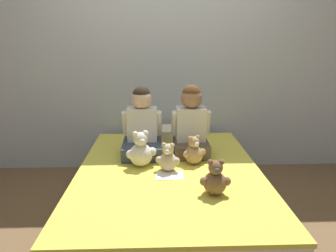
{
  "coord_description": "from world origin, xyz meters",
  "views": [
    {
      "loc": [
        -0.08,
        -2.18,
        1.43
      ],
      "look_at": [
        0.0,
        0.26,
        0.72
      ],
      "focal_mm": 32.0,
      "sensor_mm": 36.0,
      "label": 1
    }
  ],
  "objects_px": {
    "bed": "(169,194)",
    "teddy_bear_between_children": "(168,159)",
    "child_on_left": "(142,128)",
    "pillow_at_headboard": "(166,133)",
    "teddy_bear_held_by_left_child": "(141,151)",
    "sign_card": "(169,175)",
    "child_on_right": "(191,124)",
    "teddy_bear_at_foot_of_bed": "(215,180)",
    "teddy_bear_held_by_right_child": "(194,152)"
  },
  "relations": [
    {
      "from": "teddy_bear_held_by_left_child",
      "to": "bed",
      "type": "bearing_deg",
      "value": -35.32
    },
    {
      "from": "child_on_right",
      "to": "sign_card",
      "type": "xyz_separation_m",
      "value": [
        -0.21,
        -0.46,
        -0.27
      ]
    },
    {
      "from": "pillow_at_headboard",
      "to": "sign_card",
      "type": "height_order",
      "value": "pillow_at_headboard"
    },
    {
      "from": "bed",
      "to": "teddy_bear_between_children",
      "type": "distance_m",
      "value": 0.32
    },
    {
      "from": "teddy_bear_between_children",
      "to": "child_on_left",
      "type": "bearing_deg",
      "value": 131.47
    },
    {
      "from": "pillow_at_headboard",
      "to": "sign_card",
      "type": "bearing_deg",
      "value": -90.15
    },
    {
      "from": "child_on_left",
      "to": "pillow_at_headboard",
      "type": "bearing_deg",
      "value": 61.17
    },
    {
      "from": "child_on_right",
      "to": "teddy_bear_held_by_right_child",
      "type": "xyz_separation_m",
      "value": [
        0.0,
        -0.24,
        -0.17
      ]
    },
    {
      "from": "child_on_left",
      "to": "teddy_bear_held_by_right_child",
      "type": "height_order",
      "value": "child_on_left"
    },
    {
      "from": "teddy_bear_held_by_left_child",
      "to": "sign_card",
      "type": "relative_size",
      "value": 1.41
    },
    {
      "from": "bed",
      "to": "teddy_bear_at_foot_of_bed",
      "type": "bearing_deg",
      "value": -54.31
    },
    {
      "from": "child_on_left",
      "to": "pillow_at_headboard",
      "type": "distance_m",
      "value": 0.51
    },
    {
      "from": "teddy_bear_between_children",
      "to": "teddy_bear_held_by_left_child",
      "type": "bearing_deg",
      "value": 166.25
    },
    {
      "from": "teddy_bear_held_by_right_child",
      "to": "teddy_bear_at_foot_of_bed",
      "type": "xyz_separation_m",
      "value": [
        0.08,
        -0.51,
        0.0
      ]
    },
    {
      "from": "bed",
      "to": "teddy_bear_at_foot_of_bed",
      "type": "distance_m",
      "value": 0.59
    },
    {
      "from": "child_on_left",
      "to": "teddy_bear_held_by_left_child",
      "type": "height_order",
      "value": "child_on_left"
    },
    {
      "from": "teddy_bear_held_by_right_child",
      "to": "child_on_left",
      "type": "bearing_deg",
      "value": 128.86
    },
    {
      "from": "pillow_at_headboard",
      "to": "teddy_bear_held_by_right_child",
      "type": "bearing_deg",
      "value": -72.59
    },
    {
      "from": "bed",
      "to": "sign_card",
      "type": "distance_m",
      "value": 0.25
    },
    {
      "from": "child_on_right",
      "to": "teddy_bear_between_children",
      "type": "height_order",
      "value": "child_on_right"
    },
    {
      "from": "teddy_bear_held_by_right_child",
      "to": "child_on_right",
      "type": "bearing_deg",
      "value": 67.97
    },
    {
      "from": "bed",
      "to": "pillow_at_headboard",
      "type": "relative_size",
      "value": 3.39
    },
    {
      "from": "pillow_at_headboard",
      "to": "sign_card",
      "type": "distance_m",
      "value": 0.89
    },
    {
      "from": "bed",
      "to": "child_on_right",
      "type": "distance_m",
      "value": 0.64
    },
    {
      "from": "child_on_right",
      "to": "teddy_bear_at_foot_of_bed",
      "type": "relative_size",
      "value": 2.51
    },
    {
      "from": "teddy_bear_held_by_right_child",
      "to": "pillow_at_headboard",
      "type": "height_order",
      "value": "teddy_bear_held_by_right_child"
    },
    {
      "from": "teddy_bear_held_by_left_child",
      "to": "child_on_right",
      "type": "bearing_deg",
      "value": 14.91
    },
    {
      "from": "teddy_bear_at_foot_of_bed",
      "to": "teddy_bear_held_by_right_child",
      "type": "bearing_deg",
      "value": 100.41
    },
    {
      "from": "child_on_left",
      "to": "teddy_bear_between_children",
      "type": "bearing_deg",
      "value": -60.38
    },
    {
      "from": "teddy_bear_held_by_left_child",
      "to": "teddy_bear_at_foot_of_bed",
      "type": "distance_m",
      "value": 0.7
    },
    {
      "from": "child_on_left",
      "to": "pillow_at_headboard",
      "type": "height_order",
      "value": "child_on_left"
    },
    {
      "from": "teddy_bear_held_by_left_child",
      "to": "teddy_bear_held_by_right_child",
      "type": "bearing_deg",
      "value": -13.01
    },
    {
      "from": "teddy_bear_held_by_right_child",
      "to": "teddy_bear_held_by_left_child",
      "type": "bearing_deg",
      "value": 161.82
    },
    {
      "from": "bed",
      "to": "pillow_at_headboard",
      "type": "distance_m",
      "value": 0.81
    },
    {
      "from": "teddy_bear_between_children",
      "to": "teddy_bear_at_foot_of_bed",
      "type": "height_order",
      "value": "teddy_bear_at_foot_of_bed"
    },
    {
      "from": "sign_card",
      "to": "child_on_right",
      "type": "bearing_deg",
      "value": 65.82
    },
    {
      "from": "pillow_at_headboard",
      "to": "teddy_bear_held_by_left_child",
      "type": "bearing_deg",
      "value": -107.99
    },
    {
      "from": "bed",
      "to": "child_on_left",
      "type": "xyz_separation_m",
      "value": [
        -0.23,
        0.34,
        0.46
      ]
    },
    {
      "from": "teddy_bear_at_foot_of_bed",
      "to": "sign_card",
      "type": "height_order",
      "value": "teddy_bear_at_foot_of_bed"
    },
    {
      "from": "child_on_left",
      "to": "teddy_bear_held_by_right_child",
      "type": "bearing_deg",
      "value": -29.56
    },
    {
      "from": "bed",
      "to": "teddy_bear_held_by_right_child",
      "type": "height_order",
      "value": "teddy_bear_held_by_right_child"
    },
    {
      "from": "bed",
      "to": "teddy_bear_between_children",
      "type": "xyz_separation_m",
      "value": [
        -0.01,
        -0.03,
        0.32
      ]
    },
    {
      "from": "teddy_bear_held_by_left_child",
      "to": "child_on_left",
      "type": "bearing_deg",
      "value": 73.12
    },
    {
      "from": "teddy_bear_held_by_left_child",
      "to": "sign_card",
      "type": "xyz_separation_m",
      "value": [
        0.22,
        -0.19,
        -0.12
      ]
    },
    {
      "from": "child_on_right",
      "to": "teddy_bear_at_foot_of_bed",
      "type": "xyz_separation_m",
      "value": [
        0.08,
        -0.74,
        -0.17
      ]
    },
    {
      "from": "bed",
      "to": "child_on_left",
      "type": "distance_m",
      "value": 0.62
    },
    {
      "from": "teddy_bear_held_by_left_child",
      "to": "teddy_bear_between_children",
      "type": "distance_m",
      "value": 0.24
    },
    {
      "from": "teddy_bear_held_by_left_child",
      "to": "pillow_at_headboard",
      "type": "xyz_separation_m",
      "value": [
        0.22,
        0.69,
        -0.07
      ]
    },
    {
      "from": "teddy_bear_held_by_right_child",
      "to": "teddy_bear_at_foot_of_bed",
      "type": "bearing_deg",
      "value": -103.12
    },
    {
      "from": "child_on_right",
      "to": "teddy_bear_held_by_left_child",
      "type": "height_order",
      "value": "child_on_right"
    }
  ]
}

